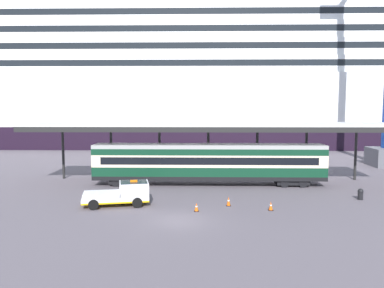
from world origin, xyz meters
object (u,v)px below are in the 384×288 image
Objects in this scene: cruise_ship at (185,69)px; traffic_cone_mid at (196,207)px; traffic_cone_far at (229,201)px; quay_bollard at (360,194)px; service_truck at (122,193)px; train_carriage at (209,162)px; traffic_cone_near at (271,206)px.

cruise_ship is 55.50m from traffic_cone_mid.
traffic_cone_far is 0.79× the size of quay_bollard.
cruise_ship is at bearing 96.02° from traffic_cone_far.
traffic_cone_far is at bearing -83.98° from cruise_ship.
cruise_ship is 53.72m from service_truck.
quay_bollard reaches higher than traffic_cone_mid.
quay_bollard is at bearing -71.20° from cruise_ship.
cruise_ship is 25.70× the size of service_truck.
cruise_ship is 187.42× the size of traffic_cone_far.
train_carriage is (4.02, -43.38, -13.29)m from cruise_ship.
train_carriage is at bearing -84.70° from cruise_ship.
traffic_cone_mid is (-5.66, -0.39, -0.02)m from traffic_cone_near.
traffic_cone_mid is (5.96, -1.67, -0.67)m from service_truck.
train_carriage reaches higher than traffic_cone_far.
quay_bollard is (12.76, -5.92, -1.79)m from train_carriage.
cruise_ship is 6.16× the size of train_carriage.
traffic_cone_far is 11.58m from quay_bollard.
quay_bollard is at bearing 23.56° from traffic_cone_near.
cruise_ship is 54.07m from traffic_cone_far.
train_carriage is 4.17× the size of service_truck.
traffic_cone_near is 8.97m from quay_bollard.
train_carriage reaches higher than traffic_cone_near.
service_truck is 7.29× the size of traffic_cone_far.
service_truck is at bearing 164.37° from traffic_cone_mid.
cruise_ship reaches higher than quay_bollard.
service_truck is at bearing -179.92° from traffic_cone_far.
traffic_cone_near is 5.67m from traffic_cone_mid.
traffic_cone_far is at bearing -80.21° from train_carriage.
quay_bollard is (8.22, 3.59, 0.17)m from traffic_cone_near.
traffic_cone_near is 3.38m from traffic_cone_far.
service_truck is at bearing -173.36° from quay_bollard.
train_carriage reaches higher than traffic_cone_mid.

